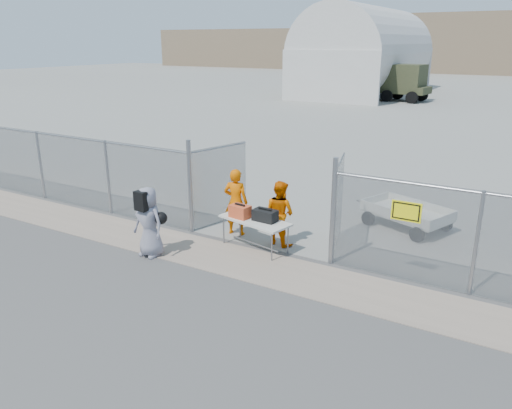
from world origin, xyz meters
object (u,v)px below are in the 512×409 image
Objects in this scene: security_worker_left at (236,202)px; visitor at (149,222)px; security_worker_right at (280,213)px; utility_trailer at (407,216)px; folding_table at (255,234)px.

security_worker_left is 2.43m from visitor.
security_worker_right reaches higher than utility_trailer.
visitor reaches higher than utility_trailer.
security_worker_left is at bearing 13.78° from security_worker_right.
security_worker_right reaches higher than folding_table.
security_worker_left is 1.08× the size of security_worker_right.
folding_table is at bearing 71.11° from security_worker_right.
security_worker_left is (-0.92, 0.59, 0.51)m from folding_table.
security_worker_left is at bearing 159.43° from folding_table.
folding_table is 1.01× the size of security_worker_left.
utility_trailer is (3.78, 2.73, -0.54)m from security_worker_left.
folding_table is 1.09× the size of security_worker_right.
security_worker_right is at bearing 68.88° from folding_table.
security_worker_left is at bearing -122.51° from utility_trailer.
folding_table is 2.57m from visitor.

